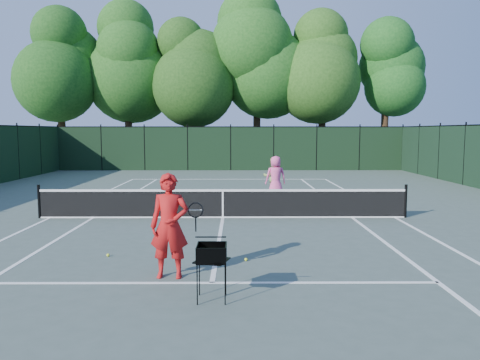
{
  "coord_description": "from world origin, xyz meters",
  "views": [
    {
      "loc": [
        0.46,
        -14.63,
        2.74
      ],
      "look_at": [
        0.55,
        1.0,
        1.1
      ],
      "focal_mm": 35.0,
      "sensor_mm": 36.0,
      "label": 1
    }
  ],
  "objects_px": {
    "player_pink": "(276,177)",
    "loose_ball_midcourt": "(108,255)",
    "ball_hopper": "(212,254)",
    "player_green": "(272,176)",
    "coach": "(170,226)",
    "loose_ball_near_cart": "(246,259)"
  },
  "relations": [
    {
      "from": "ball_hopper",
      "to": "loose_ball_midcourt",
      "type": "height_order",
      "value": "ball_hopper"
    },
    {
      "from": "coach",
      "to": "loose_ball_midcourt",
      "type": "relative_size",
      "value": 28.92
    },
    {
      "from": "player_green",
      "to": "loose_ball_near_cart",
      "type": "xyz_separation_m",
      "value": [
        -1.32,
        -10.16,
        -0.78
      ]
    },
    {
      "from": "player_pink",
      "to": "player_green",
      "type": "xyz_separation_m",
      "value": [
        -0.08,
        0.69,
        -0.05
      ]
    },
    {
      "from": "loose_ball_midcourt",
      "to": "player_green",
      "type": "bearing_deg",
      "value": 66.09
    },
    {
      "from": "coach",
      "to": "ball_hopper",
      "type": "bearing_deg",
      "value": -53.42
    },
    {
      "from": "player_pink",
      "to": "ball_hopper",
      "type": "relative_size",
      "value": 1.88
    },
    {
      "from": "player_pink",
      "to": "loose_ball_midcourt",
      "type": "distance_m",
      "value": 10.15
    },
    {
      "from": "player_pink",
      "to": "ball_hopper",
      "type": "xyz_separation_m",
      "value": [
        -2.0,
        -11.75,
        -0.09
      ]
    },
    {
      "from": "player_pink",
      "to": "loose_ball_midcourt",
      "type": "relative_size",
      "value": 25.38
    },
    {
      "from": "loose_ball_near_cart",
      "to": "loose_ball_midcourt",
      "type": "height_order",
      "value": "same"
    },
    {
      "from": "ball_hopper",
      "to": "loose_ball_near_cart",
      "type": "xyz_separation_m",
      "value": [
        0.6,
        2.28,
        -0.74
      ]
    },
    {
      "from": "player_green",
      "to": "ball_hopper",
      "type": "height_order",
      "value": "player_green"
    },
    {
      "from": "loose_ball_near_cart",
      "to": "loose_ball_midcourt",
      "type": "distance_m",
      "value": 3.04
    },
    {
      "from": "ball_hopper",
      "to": "loose_ball_midcourt",
      "type": "bearing_deg",
      "value": 150.78
    },
    {
      "from": "player_pink",
      "to": "loose_ball_near_cart",
      "type": "xyz_separation_m",
      "value": [
        -1.4,
        -9.47,
        -0.83
      ]
    },
    {
      "from": "coach",
      "to": "player_green",
      "type": "relative_size",
      "value": 1.21
    },
    {
      "from": "coach",
      "to": "loose_ball_near_cart",
      "type": "distance_m",
      "value": 2.04
    },
    {
      "from": "ball_hopper",
      "to": "loose_ball_midcourt",
      "type": "relative_size",
      "value": 13.53
    },
    {
      "from": "ball_hopper",
      "to": "player_green",
      "type": "bearing_deg",
      "value": 99.62
    },
    {
      "from": "loose_ball_midcourt",
      "to": "player_pink",
      "type": "bearing_deg",
      "value": 64.08
    },
    {
      "from": "player_green",
      "to": "loose_ball_near_cart",
      "type": "height_order",
      "value": "player_green"
    }
  ]
}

